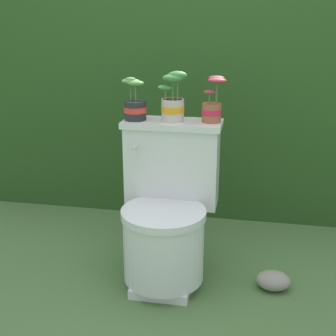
# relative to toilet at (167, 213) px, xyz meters

# --- Properties ---
(ground_plane) EXTENTS (12.00, 12.00, 0.00)m
(ground_plane) POSITION_rel_toilet_xyz_m (0.04, -0.12, -0.35)
(ground_plane) COLOR #4C703D
(hedge_backdrop) EXTENTS (3.02, 0.72, 1.52)m
(hedge_backdrop) POSITION_rel_toilet_xyz_m (0.04, 1.11, 0.41)
(hedge_backdrop) COLOR #284C1E
(hedge_backdrop) RESTS_ON ground
(toilet) EXTENTS (0.49, 0.53, 0.78)m
(toilet) POSITION_rel_toilet_xyz_m (0.00, 0.00, 0.00)
(toilet) COLOR silver
(toilet) RESTS_ON ground
(potted_plant_left) EXTENTS (0.12, 0.11, 0.21)m
(potted_plant_left) POSITION_rel_toilet_xyz_m (-0.18, 0.13, 0.51)
(potted_plant_left) COLOR #262628
(potted_plant_left) RESTS_ON toilet
(potted_plant_midleft) EXTENTS (0.14, 0.13, 0.25)m
(potted_plant_midleft) POSITION_rel_toilet_xyz_m (0.00, 0.13, 0.53)
(potted_plant_midleft) COLOR beige
(potted_plant_midleft) RESTS_ON toilet
(potted_plant_middle) EXTENTS (0.11, 0.11, 0.22)m
(potted_plant_middle) POSITION_rel_toilet_xyz_m (0.19, 0.15, 0.51)
(potted_plant_middle) COLOR #9E5638
(potted_plant_middle) RESTS_ON toilet
(garden_stone) EXTENTS (0.16, 0.13, 0.09)m
(garden_stone) POSITION_rel_toilet_xyz_m (0.53, -0.02, -0.30)
(garden_stone) COLOR gray
(garden_stone) RESTS_ON ground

